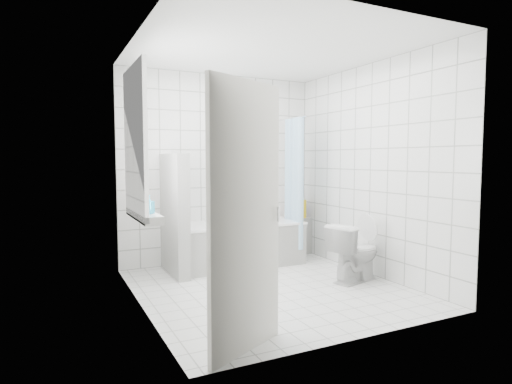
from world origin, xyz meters
TOP-DOWN VIEW (x-y plane):
  - ground at (0.00, 0.00)m, footprint 3.00×3.00m
  - ceiling at (0.00, 0.00)m, footprint 3.00×3.00m
  - wall_back at (0.00, 1.50)m, footprint 2.80×0.02m
  - wall_front at (0.00, -1.50)m, footprint 2.80×0.02m
  - wall_left at (-1.40, 0.00)m, footprint 0.02×3.00m
  - wall_right at (1.40, 0.00)m, footprint 0.02×3.00m
  - window_left at (-1.35, 0.30)m, footprint 0.01×0.90m
  - window_back at (0.10, 1.46)m, footprint 0.50×0.01m
  - window_sill at (-1.31, 0.30)m, footprint 0.18×1.02m
  - door at (-0.89, -1.30)m, footprint 0.73×0.40m
  - bathtub at (0.13, 1.12)m, footprint 1.68×0.77m
  - partition_wall at (-0.78, 1.07)m, footprint 0.15×0.85m
  - tiled_ledge at (1.24, 1.38)m, footprint 0.40×0.24m
  - toilet at (1.03, -0.19)m, footprint 0.75×0.54m
  - curtain_rod at (0.91, 1.10)m, footprint 0.02×0.80m
  - shower_curtain at (0.91, 0.97)m, footprint 0.14×0.48m
  - tub_faucet at (0.23, 1.46)m, footprint 0.18×0.06m
  - sill_bottles at (-1.30, 0.31)m, footprint 0.15×0.61m
  - ledge_bottles at (1.25, 1.36)m, footprint 0.18×0.16m

SIDE VIEW (x-z plane):
  - ground at x=0.00m, z-range 0.00..0.00m
  - tiled_ledge at x=1.24m, z-range 0.00..0.55m
  - bathtub at x=0.13m, z-range 0.00..0.58m
  - toilet at x=1.03m, z-range 0.00..0.69m
  - ledge_bottles at x=1.25m, z-range 0.53..0.81m
  - partition_wall at x=-0.78m, z-range 0.00..1.50m
  - tub_faucet at x=0.23m, z-range 0.82..0.88m
  - window_sill at x=-1.31m, z-range 0.82..0.90m
  - sill_bottles at x=-1.30m, z-range 0.89..1.09m
  - door at x=-0.89m, z-range 0.00..2.00m
  - shower_curtain at x=0.91m, z-range 0.21..1.99m
  - wall_back at x=0.00m, z-range 0.00..2.60m
  - wall_front at x=0.00m, z-range 0.00..2.60m
  - wall_left at x=-1.40m, z-range 0.00..2.60m
  - wall_right at x=1.40m, z-range 0.00..2.60m
  - window_left at x=-1.35m, z-range 0.90..2.30m
  - window_back at x=0.10m, z-range 1.70..2.20m
  - curtain_rod at x=0.91m, z-range 1.99..2.01m
  - ceiling at x=0.00m, z-range 2.60..2.60m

